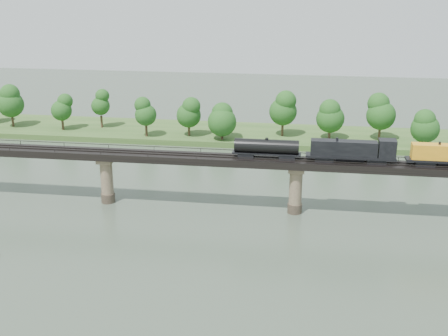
# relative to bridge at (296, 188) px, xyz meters

# --- Properties ---
(ground) EXTENTS (400.00, 400.00, 0.00)m
(ground) POSITION_rel_bridge_xyz_m (0.00, -30.00, -5.46)
(ground) COLOR #344233
(ground) RESTS_ON ground
(far_bank) EXTENTS (300.00, 24.00, 1.60)m
(far_bank) POSITION_rel_bridge_xyz_m (0.00, 55.00, -4.66)
(far_bank) COLOR #325220
(far_bank) RESTS_ON ground
(bridge) EXTENTS (236.00, 30.00, 11.50)m
(bridge) POSITION_rel_bridge_xyz_m (0.00, 0.00, 0.00)
(bridge) COLOR #473A2D
(bridge) RESTS_ON ground
(bridge_superstructure) EXTENTS (220.00, 4.90, 0.75)m
(bridge_superstructure) POSITION_rel_bridge_xyz_m (0.00, 0.00, 6.33)
(bridge_superstructure) COLOR black
(bridge_superstructure) RESTS_ON bridge
(far_treeline) EXTENTS (289.06, 17.54, 13.60)m
(far_treeline) POSITION_rel_bridge_xyz_m (-8.21, 50.52, 3.37)
(far_treeline) COLOR #382619
(far_treeline) RESTS_ON far_bank
(freight_train) EXTENTS (70.58, 2.75, 4.86)m
(freight_train) POSITION_rel_bridge_xyz_m (23.38, -0.00, 8.36)
(freight_train) COLOR black
(freight_train) RESTS_ON bridge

